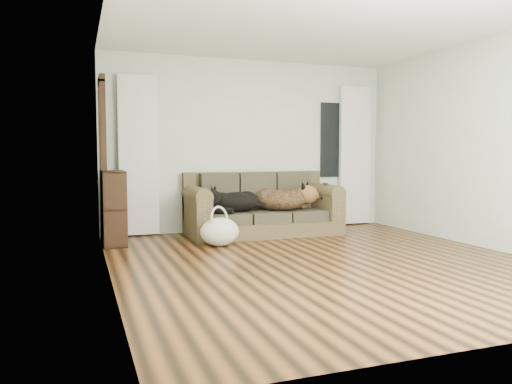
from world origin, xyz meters
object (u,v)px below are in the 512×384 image
object	(u,v)px
bookshelf	(113,206)
tote_bag	(220,233)
dog_black_lab	(233,203)
sofa	(263,204)
dog_shepherd	(283,201)

from	to	relation	value
bookshelf	tote_bag	bearing A→B (deg)	-22.29
dog_black_lab	sofa	bearing A→B (deg)	14.65
tote_bag	bookshelf	distance (m)	1.44
dog_shepherd	tote_bag	size ratio (longest dim) A/B	1.55
sofa	bookshelf	xyz separation A→B (m)	(-2.11, -0.08, 0.05)
dog_black_lab	dog_shepherd	distance (m)	0.76
sofa	dog_black_lab	size ratio (longest dim) A/B	3.18
sofa	tote_bag	xyz separation A→B (m)	(-0.85, -0.69, -0.29)
sofa	dog_black_lab	bearing A→B (deg)	-175.50
tote_bag	sofa	bearing A→B (deg)	39.12
sofa	dog_shepherd	distance (m)	0.30
dog_black_lab	bookshelf	size ratio (longest dim) A/B	0.72
dog_black_lab	bookshelf	bearing A→B (deg)	-168.51
dog_shepherd	bookshelf	world-z (taller)	bookshelf
dog_black_lab	bookshelf	distance (m)	1.63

